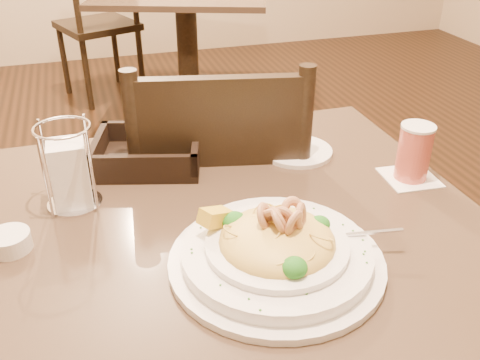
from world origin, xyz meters
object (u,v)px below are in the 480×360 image
object	(u,v)px
dining_chair_near	(220,213)
napkin_caddy	(70,172)
bread_basket	(148,155)
pasta_bowl	(276,249)
side_plate	(297,151)
main_table	(243,314)
butter_ramekin	(9,242)
background_table	(187,30)
dining_chair_far	(100,19)
drink_glass	(414,153)

from	to	relation	value
dining_chair_near	napkin_caddy	size ratio (longest dim) A/B	5.64
dining_chair_near	bread_basket	xyz separation A→B (m)	(-0.18, -0.08, 0.24)
pasta_bowl	side_plate	size ratio (longest dim) A/B	2.42
main_table	butter_ramekin	world-z (taller)	butter_ramekin
background_table	napkin_caddy	size ratio (longest dim) A/B	6.97
main_table	napkin_caddy	size ratio (longest dim) A/B	5.45
pasta_bowl	bread_basket	world-z (taller)	pasta_bowl
dining_chair_near	butter_ramekin	bearing A→B (deg)	47.75
main_table	butter_ramekin	xyz separation A→B (m)	(-0.40, 0.04, 0.24)
dining_chair_far	drink_glass	distance (m)	2.62
bread_basket	dining_chair_near	bearing A→B (deg)	24.50
dining_chair_near	napkin_caddy	xyz separation A→B (m)	(-0.34, -0.21, 0.29)
pasta_bowl	butter_ramekin	bearing A→B (deg)	157.79
background_table	dining_chair_far	bearing A→B (deg)	141.58
drink_glass	side_plate	xyz separation A→B (m)	(-0.18, 0.18, -0.05)
dining_chair_far	bread_basket	bearing A→B (deg)	68.74
side_plate	background_table	bearing A→B (deg)	85.40
background_table	side_plate	bearing A→B (deg)	-94.60
side_plate	butter_ramekin	world-z (taller)	butter_ramekin
background_table	bread_basket	size ratio (longest dim) A/B	4.32
bread_basket	side_plate	size ratio (longest dim) A/B	1.67
butter_ramekin	napkin_caddy	bearing A→B (deg)	46.75
napkin_caddy	main_table	bearing A→B (deg)	-28.48
napkin_caddy	drink_glass	bearing A→B (deg)	-8.46
drink_glass	dining_chair_far	bearing A→B (deg)	100.53
dining_chair_far	drink_glass	xyz separation A→B (m)	(0.48, -2.57, 0.28)
main_table	bread_basket	size ratio (longest dim) A/B	3.38
background_table	butter_ramekin	xyz separation A→B (m)	(-0.76, -2.22, 0.24)
background_table	drink_glass	world-z (taller)	drink_glass
background_table	napkin_caddy	bearing A→B (deg)	-107.24
dining_chair_near	pasta_bowl	bearing A→B (deg)	98.27
dining_chair_near	side_plate	world-z (taller)	dining_chair_near
background_table	dining_chair_far	size ratio (longest dim) A/B	1.24
drink_glass	napkin_caddy	distance (m)	0.68
bread_basket	main_table	bearing A→B (deg)	-65.19
napkin_caddy	dining_chair_near	bearing A→B (deg)	31.20
dining_chair_far	main_table	bearing A→B (deg)	71.67
dining_chair_near	drink_glass	distance (m)	0.53
main_table	dining_chair_far	distance (m)	2.63
main_table	dining_chair_far	world-z (taller)	dining_chair_far
dining_chair_far	side_plate	distance (m)	2.42
background_table	pasta_bowl	xyz separation A→B (m)	(-0.35, -2.39, 0.26)
bread_basket	background_table	bearing A→B (deg)	76.02
side_plate	butter_ramekin	size ratio (longest dim) A/B	2.24
napkin_caddy	background_table	bearing A→B (deg)	72.76
dining_chair_far	bread_basket	world-z (taller)	dining_chair_far
napkin_caddy	side_plate	bearing A→B (deg)	8.76
drink_glass	side_plate	world-z (taller)	drink_glass
bread_basket	napkin_caddy	size ratio (longest dim) A/B	1.61
pasta_bowl	napkin_caddy	world-z (taller)	napkin_caddy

